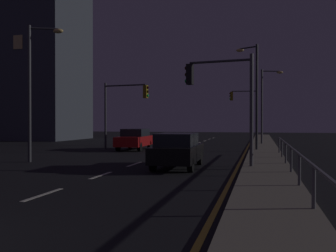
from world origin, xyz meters
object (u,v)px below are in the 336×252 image
street_lamp_median (265,99)px  street_lamp_across_street (254,87)px  traffic_light_far_right (124,102)px  street_lamp_far_end (35,80)px  traffic_light_overhead_east (245,104)px  car (178,150)px  car_oncoming (135,139)px  building_distant (17,40)px  traffic_light_far_center (221,89)px

street_lamp_median → street_lamp_across_street: bearing=-96.9°
traffic_light_far_right → street_lamp_across_street: bearing=3.4°
street_lamp_median → street_lamp_far_end: bearing=-123.6°
traffic_light_overhead_east → street_lamp_across_street: (1.13, -14.38, 0.57)m
car → street_lamp_median: bearing=77.6°
car_oncoming → building_distant: building_distant is taller
car → traffic_light_far_center: traffic_light_far_center is taller
car_oncoming → traffic_light_far_right: size_ratio=0.88×
traffic_light_far_right → traffic_light_overhead_east: size_ratio=0.92×
street_lamp_median → street_lamp_across_street: size_ratio=0.90×
street_lamp_median → traffic_light_overhead_east: bearing=106.7°
car_oncoming → traffic_light_overhead_east: 17.10m
street_lamp_across_street → building_distant: 32.21m
traffic_light_far_center → building_distant: size_ratio=0.20×
traffic_light_far_center → street_lamp_median: bearing=83.1°
car → traffic_light_far_right: bearing=121.8°
traffic_light_far_center → street_lamp_median: street_lamp_median is taller
street_lamp_far_end → building_distant: 30.11m
traffic_light_overhead_east → building_distant: (-27.36, -1.40, 8.14)m
traffic_light_overhead_east → building_distant: building_distant is taller
car → car_oncoming: (-5.53, 10.24, 0.00)m
traffic_light_far_center → street_lamp_across_street: (1.26, 10.39, 0.99)m
car_oncoming → street_lamp_median: bearing=40.6°
car_oncoming → street_lamp_across_street: size_ratio=0.60×
car_oncoming → traffic_light_overhead_east: traffic_light_overhead_east is taller
traffic_light_far_right → street_lamp_far_end: (-1.34, -9.57, 0.66)m
traffic_light_far_center → traffic_light_far_right: bearing=130.1°
street_lamp_median → building_distant: (-29.40, 5.38, 7.94)m
traffic_light_overhead_east → street_lamp_far_end: size_ratio=0.78×
traffic_light_far_right → street_lamp_median: street_lamp_median is taller
traffic_light_far_center → traffic_light_far_right: traffic_light_far_right is taller
traffic_light_overhead_east → street_lamp_far_end: bearing=-111.7°
car_oncoming → traffic_light_far_center: traffic_light_far_center is taller
street_lamp_median → traffic_light_far_right: bearing=-142.0°
car → street_lamp_across_street: 11.93m
traffic_light_far_right → street_lamp_far_end: street_lamp_far_end is taller
street_lamp_far_end → car_oncoming: bearing=77.0°
car → street_lamp_far_end: 8.49m
street_lamp_across_street → street_lamp_median: bearing=83.1°
traffic_light_far_center → traffic_light_overhead_east: bearing=89.7°
traffic_light_overhead_east → building_distant: size_ratio=0.23×
street_lamp_across_street → building_distant: (-28.49, 12.98, 7.56)m
traffic_light_far_center → street_lamp_far_end: size_ratio=0.70×
traffic_light_overhead_east → street_lamp_far_end: street_lamp_far_end is taller
traffic_light_far_right → street_lamp_median: 13.27m
traffic_light_overhead_east → street_lamp_median: (2.04, -6.79, 0.20)m
car_oncoming → street_lamp_across_street: bearing=4.2°
car → building_distant: 36.60m
street_lamp_across_street → street_lamp_far_end: size_ratio=1.05×
car → traffic_light_far_center: (1.88, 0.48, 2.75)m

